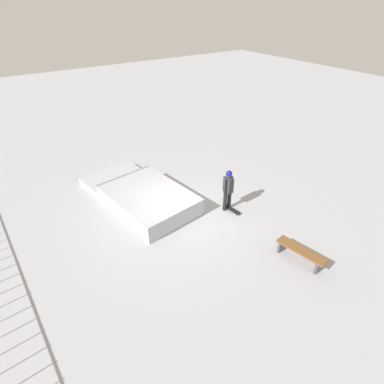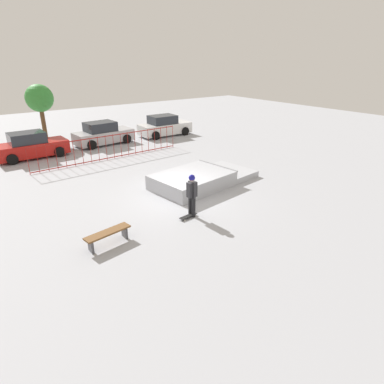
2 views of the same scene
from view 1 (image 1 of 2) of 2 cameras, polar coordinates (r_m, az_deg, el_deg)
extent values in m
plane|color=#A8AAB2|center=(12.03, -2.06, -4.59)|extent=(60.00, 60.00, 0.00)
cube|color=#B0B3BB|center=(12.46, -7.83, -1.45)|extent=(3.92, 3.06, 0.70)
cube|color=#B0B3BB|center=(14.58, -13.91, 2.35)|extent=(2.13, 2.82, 0.30)
cylinder|color=gray|center=(13.61, -12.32, 2.95)|extent=(0.43, 2.59, 0.08)
cylinder|color=black|center=(12.37, 6.82, -1.34)|extent=(0.15, 0.15, 0.82)
cylinder|color=black|center=(12.24, 6.05, -1.68)|extent=(0.15, 0.15, 0.82)
cube|color=#2D2D33|center=(11.92, 6.65, 1.32)|extent=(0.39, 0.23, 0.60)
cylinder|color=#2D2D33|center=(12.02, 7.27, 1.57)|extent=(0.09, 0.09, 0.60)
cylinder|color=#2D2D33|center=(11.82, 6.01, 1.06)|extent=(0.09, 0.09, 0.60)
sphere|color=tan|center=(11.69, 6.79, 3.20)|extent=(0.22, 0.22, 0.22)
sphere|color=navy|center=(11.68, 6.79, 3.33)|extent=(0.25, 0.25, 0.25)
cube|color=black|center=(12.39, 7.24, -3.14)|extent=(0.82, 0.30, 0.02)
cylinder|color=silver|center=(12.35, 8.54, -3.70)|extent=(0.06, 0.04, 0.06)
cylinder|color=silver|center=(12.21, 7.83, -4.13)|extent=(0.06, 0.04, 0.06)
cylinder|color=silver|center=(12.64, 6.64, -2.58)|extent=(0.06, 0.04, 0.06)
cylinder|color=silver|center=(12.50, 5.92, -2.99)|extent=(0.06, 0.04, 0.06)
cube|color=brown|center=(10.54, 19.36, -10.04)|extent=(1.64, 0.66, 0.06)
cube|color=#4C4C51|center=(10.54, 22.22, -12.56)|extent=(0.08, 0.36, 0.42)
cube|color=#4C4C51|center=(10.88, 16.17, -9.44)|extent=(0.08, 0.36, 0.42)
camera|label=2|loc=(16.44, 55.73, 14.34)|focal=30.95mm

